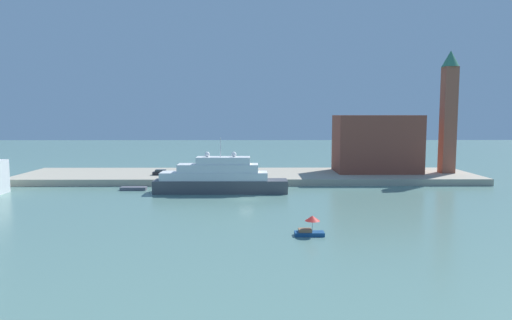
# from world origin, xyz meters

# --- Properties ---
(ground) EXTENTS (400.00, 400.00, 0.00)m
(ground) POSITION_xyz_m (0.00, 0.00, 0.00)
(ground) COLOR slate
(quay_dock) EXTENTS (110.00, 22.75, 1.52)m
(quay_dock) POSITION_xyz_m (0.00, 27.38, 0.76)
(quay_dock) COLOR #ADA38E
(quay_dock) RESTS_ON ground
(large_yacht) EXTENTS (27.06, 4.94, 11.21)m
(large_yacht) POSITION_xyz_m (-5.63, 7.85, 2.89)
(large_yacht) COLOR #4C4C51
(large_yacht) RESTS_ON ground
(small_motorboat) EXTENTS (3.89, 1.98, 2.68)m
(small_motorboat) POSITION_xyz_m (8.75, -25.81, 1.15)
(small_motorboat) COLOR navy
(small_motorboat) RESTS_ON ground
(work_barge) EXTENTS (5.40, 1.84, 0.68)m
(work_barge) POSITION_xyz_m (-23.89, 11.04, 0.34)
(work_barge) COLOR #595966
(work_barge) RESTS_ON ground
(harbor_building) EXTENTS (20.40, 11.68, 14.17)m
(harbor_building) POSITION_xyz_m (32.19, 29.41, 8.61)
(harbor_building) COLOR brown
(harbor_building) RESTS_ON quay_dock
(bell_tower) EXTENTS (4.17, 4.17, 29.76)m
(bell_tower) POSITION_xyz_m (49.16, 27.63, 17.47)
(bell_tower) COLOR #93513D
(bell_tower) RESTS_ON quay_dock
(parked_car) EXTENTS (4.05, 1.78, 1.26)m
(parked_car) POSITION_xyz_m (-20.58, 23.95, 2.06)
(parked_car) COLOR black
(parked_car) RESTS_ON quay_dock
(person_figure) EXTENTS (0.36, 0.36, 1.58)m
(person_figure) POSITION_xyz_m (-16.21, 20.16, 2.25)
(person_figure) COLOR maroon
(person_figure) RESTS_ON quay_dock
(mooring_bollard) EXTENTS (0.36, 0.36, 0.83)m
(mooring_bollard) POSITION_xyz_m (-3.29, 16.99, 1.94)
(mooring_bollard) COLOR black
(mooring_bollard) RESTS_ON quay_dock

